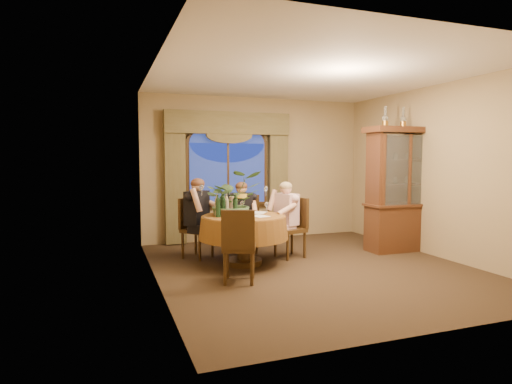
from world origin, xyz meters
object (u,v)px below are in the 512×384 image
object	(u,v)px
oil_lamp_left	(385,117)
wine_bottle_2	(222,204)
person_scarf	(241,217)
chair_right	(290,228)
person_back	(197,219)
china_cabinet	(401,189)
wine_bottle_0	(235,206)
oil_lamp_center	(403,117)
wine_bottle_4	(217,205)
wine_bottle_5	(218,206)
chair_back	(198,228)
chair_back_right	(247,224)
oil_lamp_right	(421,118)
wine_bottle_1	(223,205)
wine_bottle_3	(226,205)
person_pink	(286,219)
dining_table	(244,240)
centerpiece_plant	(233,177)
chair_front_left	(239,246)
stoneware_vase	(233,206)
olive_bowl	(245,214)

from	to	relation	value
oil_lamp_left	wine_bottle_2	world-z (taller)	oil_lamp_left
person_scarf	wine_bottle_2	distance (m)	0.86
chair_right	person_back	distance (m)	1.51
china_cabinet	wine_bottle_0	distance (m)	3.06
oil_lamp_center	wine_bottle_4	distance (m)	3.57
oil_lamp_left	wine_bottle_2	size ratio (longest dim) A/B	1.03
person_back	wine_bottle_2	distance (m)	0.56
china_cabinet	wine_bottle_5	distance (m)	3.31
china_cabinet	chair_back	xyz separation A→B (m)	(-3.46, 0.64, -0.59)
chair_back_right	person_scarf	bearing A→B (deg)	21.61
oil_lamp_right	chair_back_right	xyz separation A→B (m)	(-2.94, 0.80, -1.83)
wine_bottle_0	person_scarf	bearing A→B (deg)	66.95
wine_bottle_0	wine_bottle_1	world-z (taller)	same
wine_bottle_3	wine_bottle_5	size ratio (longest dim) A/B	1.00
oil_lamp_right	person_pink	world-z (taller)	oil_lamp_right
wine_bottle_3	chair_right	bearing A→B (deg)	5.31
dining_table	wine_bottle_2	bearing A→B (deg)	142.37
oil_lamp_left	wine_bottle_1	size ratio (longest dim) A/B	1.03
oil_lamp_center	chair_back_right	size ratio (longest dim) A/B	0.35
oil_lamp_right	chair_right	xyz separation A→B (m)	(-2.41, 0.16, -1.83)
chair_back_right	person_back	bearing A→B (deg)	36.18
centerpiece_plant	person_back	bearing A→B (deg)	136.39
wine_bottle_1	person_scarf	bearing A→B (deg)	56.65
chair_front_left	stoneware_vase	distance (m)	1.10
centerpiece_plant	wine_bottle_5	world-z (taller)	centerpiece_plant
china_cabinet	person_scarf	bearing A→B (deg)	163.22
oil_lamp_left	olive_bowl	bearing A→B (deg)	-178.56
chair_back	oil_lamp_center	bearing A→B (deg)	128.98
oil_lamp_center	person_back	world-z (taller)	oil_lamp_center
oil_lamp_center	wine_bottle_3	world-z (taller)	oil_lamp_center
person_pink	wine_bottle_5	size ratio (longest dim) A/B	3.74
person_pink	wine_bottle_4	xyz separation A→B (m)	(-1.22, -0.20, 0.30)
oil_lamp_right	wine_bottle_1	xyz separation A→B (m)	(-3.58, -0.03, -1.40)
chair_back	chair_back_right	bearing A→B (deg)	149.96
oil_lamp_left	stoneware_vase	world-z (taller)	oil_lamp_left
chair_back_right	wine_bottle_3	distance (m)	1.03
wine_bottle_5	china_cabinet	bearing A→B (deg)	1.33
dining_table	person_scarf	bearing A→B (deg)	74.39
person_scarf	chair_back	bearing A→B (deg)	27.42
stoneware_vase	olive_bowl	bearing A→B (deg)	-51.51
chair_right	chair_front_left	size ratio (longest dim) A/B	1.00
oil_lamp_right	chair_front_left	xyz separation A→B (m)	(-3.61, -0.89, -1.83)
person_back	wine_bottle_3	world-z (taller)	person_back
oil_lamp_right	centerpiece_plant	size ratio (longest dim) A/B	0.35
centerpiece_plant	wine_bottle_4	size ratio (longest dim) A/B	2.92
chair_back_right	chair_front_left	world-z (taller)	same
chair_back	wine_bottle_5	distance (m)	0.85
chair_front_left	stoneware_vase	size ratio (longest dim) A/B	3.41
chair_front_left	oil_lamp_right	bearing A→B (deg)	35.34
chair_back	person_scarf	world-z (taller)	person_scarf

